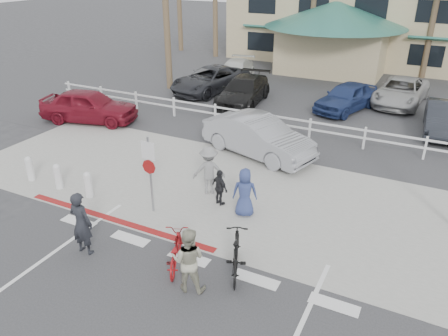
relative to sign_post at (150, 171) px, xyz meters
The scene contains 26 objects.
ground 3.50m from the sign_post, 43.73° to the right, with size 140.00×140.00×0.00m, color #333335.
bike_path 5.00m from the sign_post, 61.29° to the right, with size 12.00×16.00×0.01m, color #333335.
sidewalk_plaza 3.56m from the sign_post, 45.00° to the left, with size 22.00×7.00×0.01m, color gray.
cross_street 6.86m from the sign_post, 69.94° to the left, with size 40.00×5.00×0.01m, color #333335.
parking_lot 16.03m from the sign_post, 81.72° to the left, with size 50.00×16.00×0.01m, color #333335.
curb_red 1.89m from the sign_post, 124.99° to the right, with size 7.00×0.25×0.02m, color maroon.
rail_fence 8.81m from the sign_post, 71.36° to the left, with size 29.40×0.16×1.00m, color silver, non-canonical shape.
sign_post is the anchor object (origin of this frame).
bollard_0 2.69m from the sign_post, behind, with size 0.26×0.26×0.95m, color silver, non-canonical shape.
bollard_1 4.03m from the sign_post, behind, with size 0.26×0.26×0.95m, color silver, non-canonical shape.
bollard_2 5.39m from the sign_post, behind, with size 0.26×0.26×0.95m, color silver, non-canonical shape.
bike_red 3.11m from the sign_post, 43.31° to the right, with size 0.61×1.74×0.91m, color maroon.
rider_red 2.73m from the sign_post, 99.24° to the right, with size 0.69×0.45×1.88m, color black.
bike_black 4.10m from the sign_post, 22.73° to the right, with size 0.55×1.96×1.17m, color black.
rider_black 3.98m from the sign_post, 41.86° to the right, with size 0.84×0.65×1.72m, color #A2A089.
pedestrian_a 2.25m from the sign_post, 61.85° to the left, with size 1.12×0.64×1.73m, color gray.
pedestrian_child 2.35m from the sign_post, 38.02° to the left, with size 0.74×0.31×1.26m, color black.
pedestrian_b 3.02m from the sign_post, 22.83° to the left, with size 0.79×0.51×1.61m, color navy.
car_white_sedan 5.89m from the sign_post, 77.60° to the left, with size 1.72×4.93×1.62m, color gray.
car_red_compact 9.74m from the sign_post, 143.75° to the left, with size 1.92×4.77×1.63m, color maroon.
lot_car_0 14.09m from the sign_post, 110.70° to the left, with size 2.51×5.44×1.51m, color #24252A.
lot_car_1 12.06m from the sign_post, 100.47° to the left, with size 2.08×5.12×1.49m, color black.
lot_car_2 13.66m from the sign_post, 76.38° to the left, with size 1.76×4.39×1.49m, color navy.
lot_car_3 14.36m from the sign_post, 56.30° to the left, with size 1.51×4.33×1.43m, color #202229.
lot_car_4 16.84m from the sign_post, 106.39° to the left, with size 1.90×4.69×1.36m, color silver.
lot_car_5 16.80m from the sign_post, 70.27° to the left, with size 2.36×5.13×1.43m, color #A2A2A2.
Camera 1 is at (5.22, -7.63, 7.43)m, focal length 35.00 mm.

